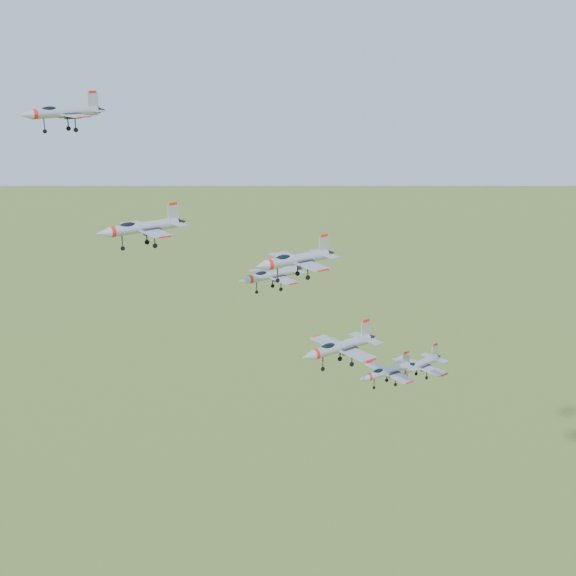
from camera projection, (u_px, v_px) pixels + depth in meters
jet_lead at (62, 112)px, 102.20m from camera, size 11.92×9.95×3.19m
jet_left_high at (141, 227)px, 103.16m from camera, size 12.85×10.62×3.43m
jet_right_high at (295, 259)px, 100.50m from camera, size 12.41×10.24×3.32m
jet_left_low at (271, 275)px, 123.18m from camera, size 12.24×10.15×3.27m
jet_right_low at (339, 347)px, 113.57m from camera, size 14.05×11.68×3.75m
jet_trail at (386, 372)px, 127.26m from camera, size 11.59×9.57×3.10m
jet_extra at (418, 365)px, 151.21m from camera, size 13.93×11.69×3.73m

